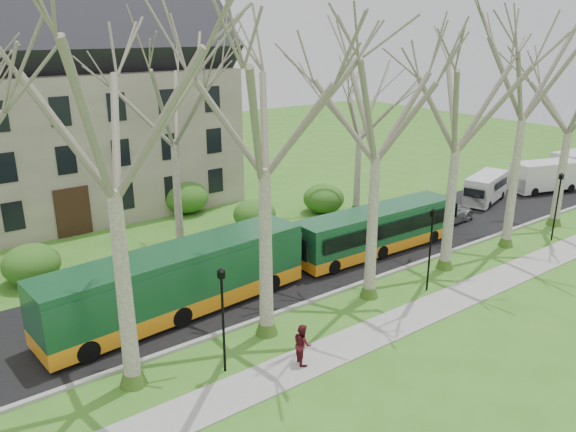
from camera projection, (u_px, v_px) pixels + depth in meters
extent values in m
plane|color=#397020|center=(325.00, 316.00, 26.24)|extent=(120.00, 120.00, 0.00)
cube|color=gray|center=(362.00, 338.00, 24.33)|extent=(70.00, 2.00, 0.06)
cube|color=black|center=(259.00, 276.00, 30.41)|extent=(80.00, 8.00, 0.06)
cube|color=#A5A39E|center=(305.00, 303.00, 27.35)|extent=(80.00, 0.25, 0.14)
cube|color=gray|center=(41.00, 145.00, 39.49)|extent=(26.00, 12.00, 10.00)
cylinder|color=black|center=(223.00, 326.00, 21.44)|extent=(0.10, 0.10, 4.00)
cube|color=black|center=(221.00, 274.00, 20.76)|extent=(0.22, 0.22, 0.30)
cylinder|color=black|center=(430.00, 254.00, 28.24)|extent=(0.10, 0.10, 4.00)
cube|color=black|center=(433.00, 214.00, 27.55)|extent=(0.22, 0.22, 0.30)
cylinder|color=black|center=(556.00, 210.00, 35.04)|extent=(0.10, 0.10, 4.00)
cube|color=black|center=(561.00, 177.00, 34.35)|extent=(0.22, 0.22, 0.30)
ellipsoid|color=#2C5F1B|center=(32.00, 265.00, 29.37)|extent=(2.60, 2.60, 2.00)
ellipsoid|color=#2C5F1B|center=(255.00, 215.00, 37.30)|extent=(2.60, 2.60, 2.00)
ellipsoid|color=#2C5F1B|center=(324.00, 199.00, 40.70)|extent=(2.60, 2.60, 2.00)
ellipsoid|color=#2C5F1B|center=(186.00, 199.00, 40.73)|extent=(2.60, 2.60, 2.00)
imported|color=#B6B5BA|center=(443.00, 212.00, 38.32)|extent=(5.50, 2.61, 1.55)
imported|color=#53131C|center=(302.00, 344.00, 22.27)|extent=(0.85, 0.97, 1.68)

